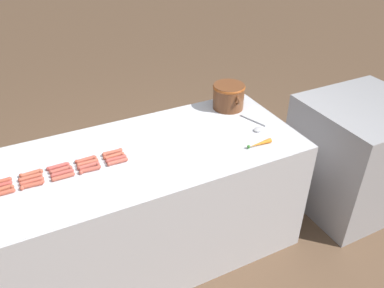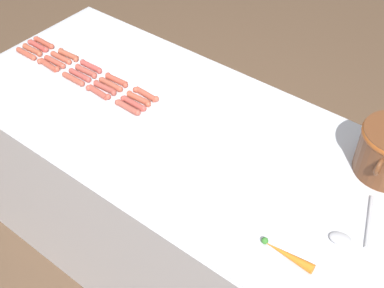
{
  "view_description": "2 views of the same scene",
  "coord_description": "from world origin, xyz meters",
  "px_view_note": "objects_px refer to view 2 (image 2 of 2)",
  "views": [
    {
      "loc": [
        1.92,
        -0.65,
        2.26
      ],
      "look_at": [
        0.12,
        0.24,
        0.94
      ],
      "focal_mm": 35.73,
      "sensor_mm": 36.0,
      "label": 1
    },
    {
      "loc": [
        1.15,
        0.96,
        2.23
      ],
      "look_at": [
        0.08,
        0.12,
        0.93
      ],
      "focal_mm": 47.21,
      "sensor_mm": 36.0,
      "label": 2
    }
  ],
  "objects_px": {
    "hot_dog_1": "(68,55)",
    "hot_dog_11": "(55,62)",
    "hot_dog_4": "(146,94)",
    "hot_dog_16": "(48,65)",
    "hot_dog_10": "(32,50)",
    "hot_dog_19": "(128,107)",
    "serving_spoon": "(350,232)",
    "hot_dog_5": "(38,46)",
    "hot_dog_6": "(61,58)",
    "hot_dog_8": "(111,84)",
    "hot_dog_14": "(133,103)",
    "hot_dog_7": "(86,71)",
    "hot_dog_13": "(105,88)",
    "hot_dog_3": "(117,80)",
    "hot_dog_2": "(91,66)",
    "hot_dog_15": "(26,54)",
    "hot_dog_18": "(98,92)",
    "hot_dog_9": "(139,99)",
    "hot_dog_17": "(73,79)",
    "hot_dog_0": "(44,43)",
    "carrot": "(287,254)",
    "hot_dog_12": "(80,75)"
  },
  "relations": [
    {
      "from": "hot_dog_2",
      "to": "hot_dog_7",
      "type": "bearing_deg",
      "value": 12.78
    },
    {
      "from": "hot_dog_13",
      "to": "hot_dog_6",
      "type": "bearing_deg",
      "value": -96.58
    },
    {
      "from": "hot_dog_6",
      "to": "hot_dog_19",
      "type": "bearing_deg",
      "value": 81.43
    },
    {
      "from": "hot_dog_5",
      "to": "hot_dog_6",
      "type": "bearing_deg",
      "value": 90.27
    },
    {
      "from": "hot_dog_9",
      "to": "serving_spoon",
      "type": "relative_size",
      "value": 0.51
    },
    {
      "from": "hot_dog_11",
      "to": "hot_dog_12",
      "type": "distance_m",
      "value": 0.17
    },
    {
      "from": "hot_dog_10",
      "to": "hot_dog_8",
      "type": "bearing_deg",
      "value": 94.1
    },
    {
      "from": "hot_dog_10",
      "to": "hot_dog_16",
      "type": "xyz_separation_m",
      "value": [
        0.04,
        0.16,
        0.0
      ]
    },
    {
      "from": "hot_dog_5",
      "to": "hot_dog_13",
      "type": "relative_size",
      "value": 1.0
    },
    {
      "from": "hot_dog_4",
      "to": "hot_dog_14",
      "type": "height_order",
      "value": "same"
    },
    {
      "from": "hot_dog_0",
      "to": "hot_dog_2",
      "type": "xyz_separation_m",
      "value": [
        -0.0,
        0.32,
        0.0
      ]
    },
    {
      "from": "hot_dog_4",
      "to": "hot_dog_7",
      "type": "distance_m",
      "value": 0.32
    },
    {
      "from": "hot_dog_1",
      "to": "hot_dog_17",
      "type": "xyz_separation_m",
      "value": [
        0.11,
        0.16,
        0.0
      ]
    },
    {
      "from": "hot_dog_3",
      "to": "hot_dog_19",
      "type": "distance_m",
      "value": 0.2
    },
    {
      "from": "hot_dog_0",
      "to": "hot_dog_6",
      "type": "xyz_separation_m",
      "value": [
        0.03,
        0.16,
        0.0
      ]
    },
    {
      "from": "hot_dog_9",
      "to": "carrot",
      "type": "height_order",
      "value": "carrot"
    },
    {
      "from": "hot_dog_3",
      "to": "hot_dog_18",
      "type": "height_order",
      "value": "same"
    },
    {
      "from": "hot_dog_4",
      "to": "hot_dog_0",
      "type": "bearing_deg",
      "value": -89.83
    },
    {
      "from": "hot_dog_4",
      "to": "hot_dog_16",
      "type": "distance_m",
      "value": 0.5
    },
    {
      "from": "hot_dog_17",
      "to": "hot_dog_14",
      "type": "bearing_deg",
      "value": 96.59
    },
    {
      "from": "hot_dog_12",
      "to": "hot_dog_16",
      "type": "relative_size",
      "value": 1.0
    },
    {
      "from": "hot_dog_6",
      "to": "hot_dog_17",
      "type": "distance_m",
      "value": 0.18
    },
    {
      "from": "hot_dog_14",
      "to": "carrot",
      "type": "xyz_separation_m",
      "value": [
        0.25,
        0.87,
        0.0
      ]
    },
    {
      "from": "hot_dog_1",
      "to": "hot_dog_11",
      "type": "distance_m",
      "value": 0.08
    },
    {
      "from": "hot_dog_0",
      "to": "hot_dog_5",
      "type": "bearing_deg",
      "value": 0.05
    },
    {
      "from": "hot_dog_9",
      "to": "hot_dog_18",
      "type": "relative_size",
      "value": 1.0
    },
    {
      "from": "hot_dog_13",
      "to": "hot_dog_18",
      "type": "distance_m",
      "value": 0.04
    },
    {
      "from": "hot_dog_19",
      "to": "serving_spoon",
      "type": "distance_m",
      "value": 0.99
    },
    {
      "from": "hot_dog_19",
      "to": "hot_dog_1",
      "type": "bearing_deg",
      "value": -102.97
    },
    {
      "from": "hot_dog_1",
      "to": "hot_dog_8",
      "type": "relative_size",
      "value": 1.0
    },
    {
      "from": "hot_dog_5",
      "to": "hot_dog_16",
      "type": "bearing_deg",
      "value": 65.51
    },
    {
      "from": "hot_dog_10",
      "to": "hot_dog_19",
      "type": "height_order",
      "value": "same"
    },
    {
      "from": "hot_dog_10",
      "to": "serving_spoon",
      "type": "xyz_separation_m",
      "value": [
        0.05,
        1.64,
        -0.0
      ]
    },
    {
      "from": "hot_dog_5",
      "to": "hot_dog_8",
      "type": "xyz_separation_m",
      "value": [
        0.0,
        0.49,
        0.0
      ]
    },
    {
      "from": "hot_dog_2",
      "to": "hot_dog_17",
      "type": "relative_size",
      "value": 1.0
    },
    {
      "from": "hot_dog_15",
      "to": "serving_spoon",
      "type": "relative_size",
      "value": 0.51
    },
    {
      "from": "carrot",
      "to": "hot_dog_17",
      "type": "bearing_deg",
      "value": -100.25
    },
    {
      "from": "hot_dog_0",
      "to": "hot_dog_4",
      "type": "xyz_separation_m",
      "value": [
        -0.0,
        0.65,
        0.0
      ]
    },
    {
      "from": "hot_dog_5",
      "to": "hot_dog_10",
      "type": "distance_m",
      "value": 0.04
    },
    {
      "from": "hot_dog_1",
      "to": "hot_dog_16",
      "type": "distance_m",
      "value": 0.11
    },
    {
      "from": "hot_dog_18",
      "to": "carrot",
      "type": "relative_size",
      "value": 0.74
    },
    {
      "from": "hot_dog_1",
      "to": "hot_dog_16",
      "type": "relative_size",
      "value": 1.0
    },
    {
      "from": "hot_dog_1",
      "to": "hot_dog_14",
      "type": "bearing_deg",
      "value": 80.92
    },
    {
      "from": "hot_dog_8",
      "to": "hot_dog_18",
      "type": "relative_size",
      "value": 1.0
    },
    {
      "from": "hot_dog_4",
      "to": "hot_dog_12",
      "type": "bearing_deg",
      "value": -76.46
    },
    {
      "from": "hot_dog_6",
      "to": "hot_dog_8",
      "type": "relative_size",
      "value": 1.0
    },
    {
      "from": "serving_spoon",
      "to": "hot_dog_15",
      "type": "bearing_deg",
      "value": -90.47
    },
    {
      "from": "hot_dog_10",
      "to": "hot_dog_12",
      "type": "bearing_deg",
      "value": 89.8
    },
    {
      "from": "hot_dog_6",
      "to": "hot_dog_16",
      "type": "bearing_deg",
      "value": -0.15
    },
    {
      "from": "hot_dog_14",
      "to": "hot_dog_18",
      "type": "height_order",
      "value": "same"
    }
  ]
}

